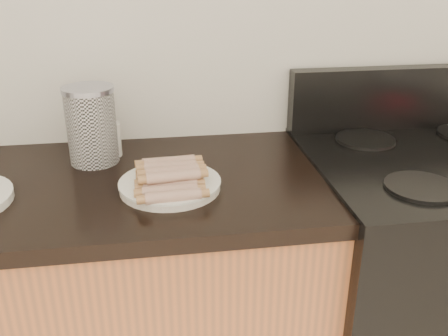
{
  "coord_description": "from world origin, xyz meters",
  "views": [
    {
      "loc": [
        -0.03,
        0.49,
        1.45
      ],
      "look_at": [
        0.14,
        1.62,
        0.95
      ],
      "focal_mm": 40.0,
      "sensor_mm": 36.0,
      "label": 1
    }
  ],
  "objects": [
    {
      "name": "wall_back",
      "position": [
        0.0,
        2.0,
        1.3
      ],
      "size": [
        4.0,
        0.04,
        2.6
      ],
      "primitive_type": "cube",
      "color": "silver",
      "rests_on": "ground"
    },
    {
      "name": "stove",
      "position": [
        0.78,
        1.68,
        0.46
      ],
      "size": [
        0.76,
        0.65,
        0.91
      ],
      "color": "black",
      "rests_on": "floor"
    },
    {
      "name": "stove_panel",
      "position": [
        0.78,
        1.96,
        1.01
      ],
      "size": [
        0.76,
        0.06,
        0.2
      ],
      "primitive_type": "cube",
      "color": "black",
      "rests_on": "stove"
    },
    {
      "name": "burner_near_left",
      "position": [
        0.61,
        1.51,
        0.92
      ],
      "size": [
        0.18,
        0.18,
        0.01
      ],
      "primitive_type": "cylinder",
      "color": "black",
      "rests_on": "stove"
    },
    {
      "name": "burner_far_left",
      "position": [
        0.61,
        1.84,
        0.92
      ],
      "size": [
        0.18,
        0.18,
        0.01
      ],
      "primitive_type": "cylinder",
      "color": "black",
      "rests_on": "stove"
    },
    {
      "name": "main_plate",
      "position": [
        -0.0,
        1.62,
        0.91
      ],
      "size": [
        0.32,
        0.32,
        0.02
      ],
      "primitive_type": "cylinder",
      "rotation": [
        0.0,
        0.0,
        0.34
      ],
      "color": "white",
      "rests_on": "counter_slab"
    },
    {
      "name": "hotdog_pile",
      "position": [
        -0.0,
        1.62,
        0.94
      ],
      "size": [
        0.13,
        0.24,
        0.05
      ],
      "rotation": [
        0.0,
        0.0,
        0.03
      ],
      "color": "#A1321F",
      "rests_on": "main_plate"
    },
    {
      "name": "canister",
      "position": [
        -0.2,
        1.83,
        1.01
      ],
      "size": [
        0.14,
        0.14,
        0.22
      ],
      "rotation": [
        0.0,
        0.0,
        0.05
      ],
      "color": "white",
      "rests_on": "counter_slab"
    },
    {
      "name": "mug",
      "position": [
        -0.17,
        1.87,
        0.95
      ],
      "size": [
        0.1,
        0.1,
        0.1
      ],
      "primitive_type": "cylinder",
      "rotation": [
        0.0,
        0.0,
        -0.29
      ],
      "color": "white",
      "rests_on": "counter_slab"
    }
  ]
}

